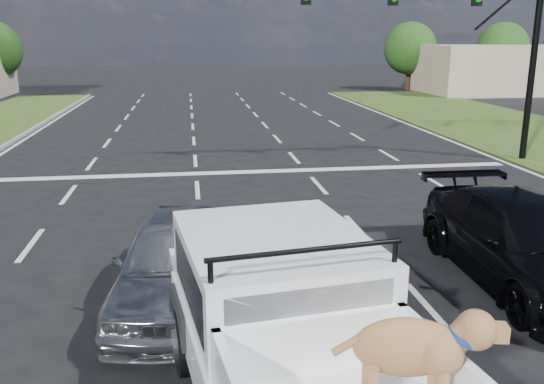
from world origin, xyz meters
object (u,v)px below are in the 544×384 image
(traffic_signal, at_px, (469,19))
(black_coupe, at_px, (522,241))
(pickup_truck, at_px, (306,359))
(silver_sedan, at_px, (175,261))

(traffic_signal, distance_m, black_coupe, 10.99)
(pickup_truck, relative_size, black_coupe, 1.20)
(pickup_truck, xyz_separation_m, black_coupe, (4.55, 3.63, -0.29))
(traffic_signal, bearing_deg, black_coupe, -109.77)
(traffic_signal, height_order, pickup_truck, traffic_signal)
(black_coupe, bearing_deg, pickup_truck, -140.58)
(black_coupe, bearing_deg, traffic_signal, 71.11)
(pickup_truck, relative_size, silver_sedan, 1.43)
(traffic_signal, bearing_deg, pickup_truck, -121.14)
(pickup_truck, bearing_deg, traffic_signal, 50.99)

